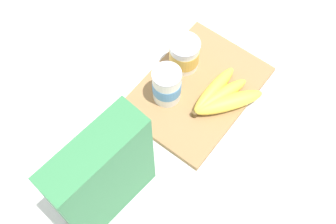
{
  "coord_description": "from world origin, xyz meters",
  "views": [
    {
      "loc": [
        -0.46,
        -0.27,
        0.9
      ],
      "look_at": [
        -0.11,
        0.0,
        0.07
      ],
      "focal_mm": 45.73,
      "sensor_mm": 36.0,
      "label": 1
    }
  ],
  "objects": [
    {
      "name": "cereal_box",
      "position": [
        -0.33,
        -0.01,
        0.14
      ],
      "size": [
        0.21,
        0.09,
        0.28
      ],
      "primitive_type": "cube",
      "rotation": [
        0.0,
        0.0,
        3.05
      ],
      "color": "#38844C",
      "rests_on": "ground_plane"
    },
    {
      "name": "yogurt_cup_back",
      "position": [
        0.04,
        0.07,
        0.06
      ],
      "size": [
        0.07,
        0.07,
        0.09
      ],
      "color": "white",
      "rests_on": "cutting_board"
    },
    {
      "name": "yogurt_cup_front",
      "position": [
        -0.06,
        0.04,
        0.06
      ],
      "size": [
        0.07,
        0.07,
        0.1
      ],
      "color": "white",
      "rests_on": "cutting_board"
    },
    {
      "name": "banana_bunch",
      "position": [
        0.01,
        -0.06,
        0.03
      ],
      "size": [
        0.16,
        0.13,
        0.04
      ],
      "color": "yellow",
      "rests_on": "cutting_board"
    },
    {
      "name": "ground_plane",
      "position": [
        0.0,
        0.0,
        0.0
      ],
      "size": [
        2.4,
        2.4,
        0.0
      ],
      "primitive_type": "plane",
      "color": "silver"
    },
    {
      "name": "cutting_board",
      "position": [
        0.0,
        0.0,
        0.01
      ],
      "size": [
        0.33,
        0.24,
        0.02
      ],
      "primitive_type": "cube",
      "color": "#A37A4C",
      "rests_on": "ground_plane"
    }
  ]
}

